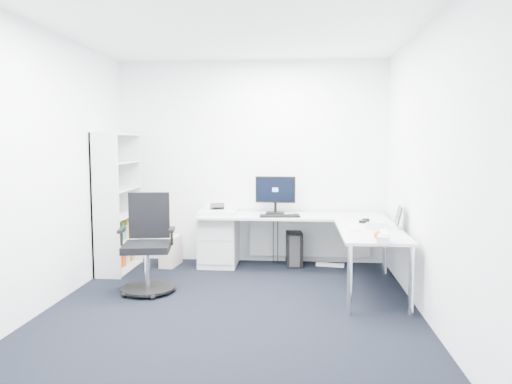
# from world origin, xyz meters

# --- Properties ---
(ground) EXTENTS (4.20, 4.20, 0.00)m
(ground) POSITION_xyz_m (0.00, 0.00, 0.00)
(ground) COLOR black
(ceiling) EXTENTS (4.20, 4.20, 0.00)m
(ceiling) POSITION_xyz_m (0.00, 0.00, 2.70)
(ceiling) COLOR white
(wall_back) EXTENTS (3.60, 0.02, 2.70)m
(wall_back) POSITION_xyz_m (0.00, 2.10, 1.35)
(wall_back) COLOR white
(wall_back) RESTS_ON ground
(wall_front) EXTENTS (3.60, 0.02, 2.70)m
(wall_front) POSITION_xyz_m (0.00, -2.10, 1.35)
(wall_front) COLOR white
(wall_front) RESTS_ON ground
(wall_left) EXTENTS (0.02, 4.20, 2.70)m
(wall_left) POSITION_xyz_m (-1.80, 0.00, 1.35)
(wall_left) COLOR white
(wall_left) RESTS_ON ground
(wall_right) EXTENTS (0.02, 4.20, 2.70)m
(wall_right) POSITION_xyz_m (1.80, 0.00, 1.35)
(wall_right) COLOR white
(wall_right) RESTS_ON ground
(l_desk) EXTENTS (2.37, 1.32, 0.69)m
(l_desk) POSITION_xyz_m (0.55, 1.40, 0.35)
(l_desk) COLOR silver
(l_desk) RESTS_ON ground
(drawer_pedestal) EXTENTS (0.48, 0.60, 0.74)m
(drawer_pedestal) POSITION_xyz_m (-0.41, 1.83, 0.37)
(drawer_pedestal) COLOR silver
(drawer_pedestal) RESTS_ON ground
(bookshelf) EXTENTS (0.34, 0.87, 1.73)m
(bookshelf) POSITION_xyz_m (-1.62, 1.45, 0.87)
(bookshelf) COLOR silver
(bookshelf) RESTS_ON ground
(task_chair) EXTENTS (0.68, 0.68, 1.06)m
(task_chair) POSITION_xyz_m (-0.98, 0.53, 0.53)
(task_chair) COLOR black
(task_chair) RESTS_ON ground
(black_pc_tower) EXTENTS (0.24, 0.47, 0.45)m
(black_pc_tower) POSITION_xyz_m (0.58, 1.92, 0.22)
(black_pc_tower) COLOR black
(black_pc_tower) RESTS_ON ground
(beige_pc_tower) EXTENTS (0.22, 0.42, 0.38)m
(beige_pc_tower) POSITION_xyz_m (-1.04, 1.73, 0.19)
(beige_pc_tower) COLOR beige
(beige_pc_tower) RESTS_ON ground
(power_strip) EXTENTS (0.37, 0.13, 0.04)m
(power_strip) POSITION_xyz_m (1.05, 1.85, 0.02)
(power_strip) COLOR silver
(power_strip) RESTS_ON ground
(monitor) EXTENTS (0.53, 0.20, 0.50)m
(monitor) POSITION_xyz_m (0.34, 1.85, 0.94)
(monitor) COLOR black
(monitor) RESTS_ON l_desk
(black_keyboard) EXTENTS (0.51, 0.22, 0.02)m
(black_keyboard) POSITION_xyz_m (0.41, 1.56, 0.70)
(black_keyboard) COLOR black
(black_keyboard) RESTS_ON l_desk
(mouse) EXTENTS (0.06, 0.10, 0.03)m
(mouse) POSITION_xyz_m (0.61, 1.63, 0.71)
(mouse) COLOR black
(mouse) RESTS_ON l_desk
(desk_phone) EXTENTS (0.22, 0.22, 0.12)m
(desk_phone) POSITION_xyz_m (-0.44, 1.89, 0.75)
(desk_phone) COLOR #2C2B2E
(desk_phone) RESTS_ON l_desk
(laptop) EXTENTS (0.40, 0.39, 0.26)m
(laptop) POSITION_xyz_m (1.50, 0.88, 0.82)
(laptop) COLOR silver
(laptop) RESTS_ON l_desk
(white_keyboard) EXTENTS (0.13, 0.42, 0.01)m
(white_keyboard) POSITION_xyz_m (1.22, 0.80, 0.70)
(white_keyboard) COLOR silver
(white_keyboard) RESTS_ON l_desk
(headphones) EXTENTS (0.20, 0.24, 0.05)m
(headphones) POSITION_xyz_m (1.40, 1.23, 0.72)
(headphones) COLOR black
(headphones) RESTS_ON l_desk
(orange_fruit) EXTENTS (0.08, 0.08, 0.08)m
(orange_fruit) POSITION_xyz_m (1.40, 0.20, 0.73)
(orange_fruit) COLOR #E04C13
(orange_fruit) RESTS_ON l_desk
(tissue_box) EXTENTS (0.15, 0.22, 0.07)m
(tissue_box) POSITION_xyz_m (1.42, 0.02, 0.73)
(tissue_box) COLOR silver
(tissue_box) RESTS_ON l_desk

